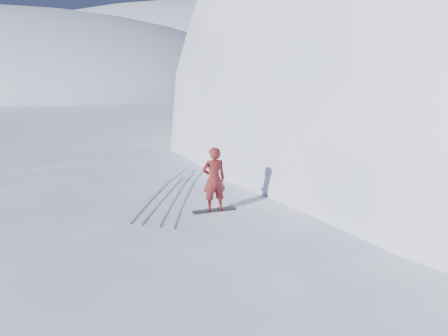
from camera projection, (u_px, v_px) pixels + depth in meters
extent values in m
plane|color=white|center=(117.00, 323.00, 12.02)|extent=(400.00, 400.00, 0.00)
ellipsoid|color=white|center=(191.00, 275.00, 14.46)|extent=(36.00, 28.00, 4.80)
ellipsoid|color=white|center=(427.00, 165.00, 27.33)|extent=(28.00, 24.00, 18.00)
ellipsoid|color=white|center=(199.00, 68.00, 124.26)|extent=(140.00, 90.00, 36.00)
ellipsoid|color=white|center=(151.00, 228.00, 18.09)|extent=(7.00, 6.30, 1.00)
ellipsoid|color=white|center=(382.00, 290.00, 13.60)|extent=(4.00, 3.60, 0.60)
cube|color=black|center=(214.00, 210.00, 13.59)|extent=(1.26, 1.00, 0.02)
imported|color=maroon|center=(214.00, 179.00, 13.30)|extent=(0.88, 0.82, 2.01)
cube|color=silver|center=(159.00, 189.00, 15.44)|extent=(1.01, 5.93, 0.04)
cube|color=silver|center=(169.00, 191.00, 15.33)|extent=(0.99, 5.94, 0.04)
cube|color=silver|center=(178.00, 192.00, 15.23)|extent=(1.42, 5.86, 0.04)
cube|color=silver|center=(187.00, 193.00, 15.12)|extent=(1.56, 5.82, 0.04)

